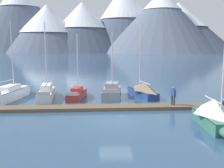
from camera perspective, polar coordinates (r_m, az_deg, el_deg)
name	(u,v)px	position (r m, az deg, el deg)	size (l,w,h in m)	color
ground_plane	(116,122)	(20.35, 0.80, -8.04)	(700.00, 700.00, 0.00)	#2D4C6B
mountain_west_summit	(20,17)	(250.07, -19.00, 13.38)	(94.23, 94.23, 57.89)	#4C566B
mountain_central_massif	(47,27)	(222.67, -13.72, 11.83)	(71.85, 71.85, 37.74)	slate
mountain_shoulder_ridge	(82,26)	(226.71, -6.38, 12.32)	(75.82, 75.82, 40.91)	#424C60
mountain_east_summit	(125,15)	(238.13, 2.73, 14.44)	(77.70, 77.70, 58.61)	#4C566B
mountain_rear_spur	(162,21)	(212.78, 10.55, 13.09)	(89.06, 89.06, 46.92)	slate
mountain_north_horn	(178,26)	(226.24, 13.89, 11.92)	(90.56, 90.56, 39.52)	#424C60
dock	(113,107)	(24.17, 0.22, -5.04)	(25.25, 2.29, 0.30)	brown
sailboat_nearest_berth	(12,93)	(30.89, -20.62, -1.72)	(3.03, 7.63, 8.30)	white
sailboat_second_berth	(47,92)	(29.99, -13.74, -1.75)	(2.01, 7.13, 8.12)	silver
sailboat_mid_dock_port	(78,93)	(29.42, -7.33, -1.98)	(2.02, 5.79, 6.95)	#B2332D
sailboat_mid_dock_starboard	(112,91)	(29.75, 0.01, -1.55)	(2.41, 5.92, 7.21)	#93939E
sailboat_far_berth	(142,89)	(30.39, 6.44, -1.15)	(3.09, 7.06, 8.03)	navy
sailboat_outer_slip	(217,115)	(20.04, 21.48, -6.22)	(2.21, 5.83, 7.00)	#336B56
person_on_dock	(173,95)	(24.98, 12.96, -2.20)	(0.40, 0.50, 1.69)	#232328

